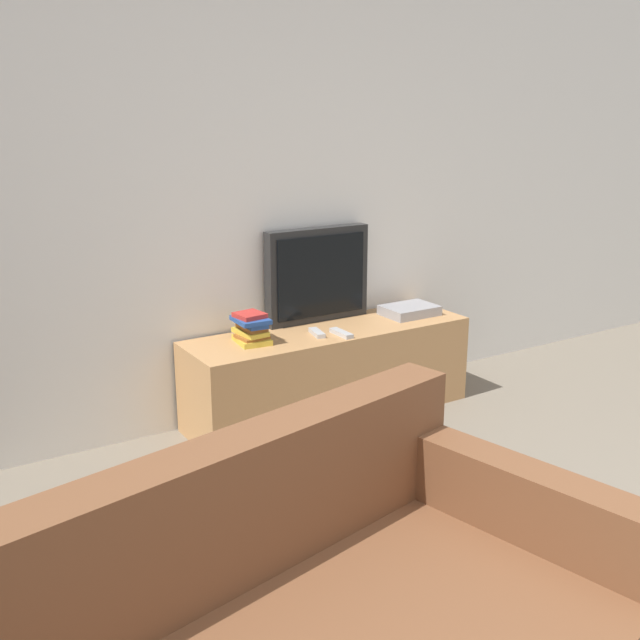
# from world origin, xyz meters

# --- Properties ---
(wall_back) EXTENTS (9.00, 0.06, 2.60)m
(wall_back) POSITION_xyz_m (0.00, 3.03, 1.30)
(wall_back) COLOR white
(wall_back) RESTS_ON ground_plane
(tv_stand) EXTENTS (1.67, 0.48, 0.51)m
(tv_stand) POSITION_xyz_m (0.64, 2.74, 0.26)
(tv_stand) COLOR tan
(tv_stand) RESTS_ON ground_plane
(television) EXTENTS (0.65, 0.09, 0.54)m
(television) POSITION_xyz_m (0.68, 2.94, 0.78)
(television) COLOR black
(television) RESTS_ON tv_stand
(book_stack) EXTENTS (0.18, 0.23, 0.16)m
(book_stack) POSITION_xyz_m (0.16, 2.75, 0.59)
(book_stack) COLOR gold
(book_stack) RESTS_ON tv_stand
(remote_on_stand) EXTENTS (0.08, 0.16, 0.02)m
(remote_on_stand) POSITION_xyz_m (0.52, 2.69, 0.52)
(remote_on_stand) COLOR #B7B7B7
(remote_on_stand) RESTS_ON tv_stand
(remote_secondary) EXTENTS (0.05, 0.17, 0.02)m
(remote_secondary) POSITION_xyz_m (0.63, 2.61, 0.52)
(remote_secondary) COLOR #B7B7B7
(remote_secondary) RESTS_ON tv_stand
(set_top_box) EXTENTS (0.32, 0.23, 0.06)m
(set_top_box) POSITION_xyz_m (1.21, 2.74, 0.54)
(set_top_box) COLOR #99999E
(set_top_box) RESTS_ON tv_stand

